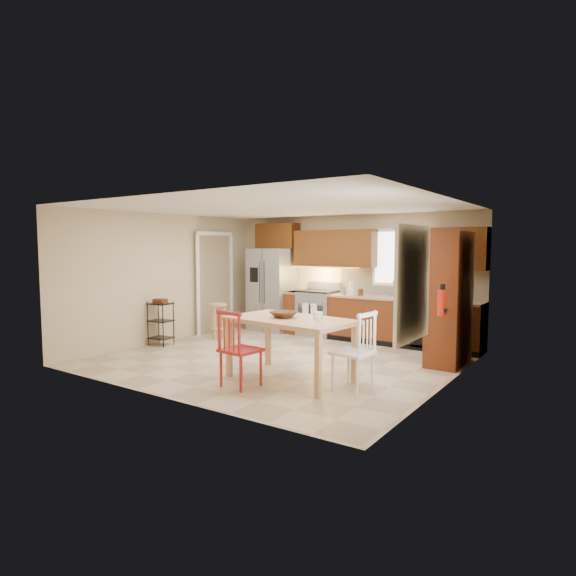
% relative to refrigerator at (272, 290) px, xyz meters
% --- Properties ---
extents(floor, '(5.50, 5.50, 0.00)m').
position_rel_refrigerator_xyz_m(floor, '(1.70, -2.12, -0.91)').
color(floor, tan).
rests_on(floor, ground).
extents(ceiling, '(5.50, 5.00, 0.02)m').
position_rel_refrigerator_xyz_m(ceiling, '(1.70, -2.12, 1.59)').
color(ceiling, silver).
rests_on(ceiling, ground).
extents(wall_back, '(5.50, 0.02, 2.50)m').
position_rel_refrigerator_xyz_m(wall_back, '(1.70, 0.38, 0.34)').
color(wall_back, '#CCB793').
rests_on(wall_back, ground).
extents(wall_front, '(5.50, 0.02, 2.50)m').
position_rel_refrigerator_xyz_m(wall_front, '(1.70, -4.62, 0.34)').
color(wall_front, '#CCB793').
rests_on(wall_front, ground).
extents(wall_left, '(0.02, 5.00, 2.50)m').
position_rel_refrigerator_xyz_m(wall_left, '(-1.05, -2.12, 0.34)').
color(wall_left, '#CCB793').
rests_on(wall_left, ground).
extents(wall_right, '(0.02, 5.00, 2.50)m').
position_rel_refrigerator_xyz_m(wall_right, '(4.45, -2.12, 0.34)').
color(wall_right, '#CCB793').
rests_on(wall_right, ground).
extents(refrigerator, '(0.92, 0.75, 1.82)m').
position_rel_refrigerator_xyz_m(refrigerator, '(0.00, 0.00, 0.00)').
color(refrigerator, gray).
rests_on(refrigerator, floor).
extents(range_stove, '(0.76, 0.63, 0.92)m').
position_rel_refrigerator_xyz_m(range_stove, '(1.15, 0.06, -0.45)').
color(range_stove, gray).
rests_on(range_stove, floor).
extents(base_cabinet_narrow, '(0.30, 0.60, 0.90)m').
position_rel_refrigerator_xyz_m(base_cabinet_narrow, '(0.60, 0.08, -0.46)').
color(base_cabinet_narrow, '#582510').
rests_on(base_cabinet_narrow, floor).
extents(base_cabinet_run, '(2.92, 0.60, 0.90)m').
position_rel_refrigerator_xyz_m(base_cabinet_run, '(2.99, 0.08, -0.46)').
color(base_cabinet_run, '#582510').
rests_on(base_cabinet_run, floor).
extents(dishwasher, '(0.60, 0.02, 0.78)m').
position_rel_refrigerator_xyz_m(dishwasher, '(3.55, -0.22, -0.46)').
color(dishwasher, black).
rests_on(dishwasher, floor).
extents(backsplash, '(2.92, 0.03, 0.55)m').
position_rel_refrigerator_xyz_m(backsplash, '(2.99, 0.36, 0.27)').
color(backsplash, beige).
rests_on(backsplash, wall_back).
extents(upper_over_fridge, '(1.00, 0.35, 0.55)m').
position_rel_refrigerator_xyz_m(upper_over_fridge, '(0.00, 0.20, 1.19)').
color(upper_over_fridge, '#522C0D').
rests_on(upper_over_fridge, wall_back).
extents(upper_left_block, '(1.80, 0.35, 0.75)m').
position_rel_refrigerator_xyz_m(upper_left_block, '(1.45, 0.20, 0.92)').
color(upper_left_block, '#522C0D').
rests_on(upper_left_block, wall_back).
extents(upper_right_block, '(1.00, 0.35, 0.75)m').
position_rel_refrigerator_xyz_m(upper_right_block, '(3.95, 0.20, 0.92)').
color(upper_right_block, '#522C0D').
rests_on(upper_right_block, wall_back).
extents(window_back, '(1.12, 0.04, 1.12)m').
position_rel_refrigerator_xyz_m(window_back, '(2.80, 0.35, 0.74)').
color(window_back, white).
rests_on(window_back, wall_back).
extents(sink, '(0.62, 0.46, 0.16)m').
position_rel_refrigerator_xyz_m(sink, '(2.80, 0.08, -0.05)').
color(sink, gray).
rests_on(sink, base_cabinet_run).
extents(undercab_glow, '(1.60, 0.30, 0.01)m').
position_rel_refrigerator_xyz_m(undercab_glow, '(1.15, 0.17, 0.52)').
color(undercab_glow, '#FFBF66').
rests_on(undercab_glow, wall_back).
extents(soap_bottle, '(0.09, 0.09, 0.19)m').
position_rel_refrigerator_xyz_m(soap_bottle, '(3.18, -0.02, 0.09)').
color(soap_bottle, red).
rests_on(soap_bottle, base_cabinet_run).
extents(paper_towel, '(0.12, 0.12, 0.28)m').
position_rel_refrigerator_xyz_m(paper_towel, '(1.95, 0.03, 0.13)').
color(paper_towel, white).
rests_on(paper_towel, base_cabinet_run).
extents(canister_steel, '(0.11, 0.11, 0.18)m').
position_rel_refrigerator_xyz_m(canister_steel, '(1.75, 0.03, 0.08)').
color(canister_steel, gray).
rests_on(canister_steel, base_cabinet_run).
extents(canister_wood, '(0.10, 0.10, 0.14)m').
position_rel_refrigerator_xyz_m(canister_wood, '(2.15, -0.00, 0.06)').
color(canister_wood, '#4C3014').
rests_on(canister_wood, base_cabinet_run).
extents(pantry, '(0.50, 0.95, 2.10)m').
position_rel_refrigerator_xyz_m(pantry, '(4.13, -0.93, 0.14)').
color(pantry, '#582510').
rests_on(pantry, floor).
extents(fire_extinguisher, '(0.12, 0.12, 0.36)m').
position_rel_refrigerator_xyz_m(fire_extinguisher, '(4.33, -1.98, 0.19)').
color(fire_extinguisher, red).
rests_on(fire_extinguisher, wall_right).
extents(window_right, '(0.04, 1.02, 1.32)m').
position_rel_refrigerator_xyz_m(window_right, '(4.38, -3.27, 0.54)').
color(window_right, white).
rests_on(window_right, wall_right).
extents(doorway, '(0.04, 0.95, 2.10)m').
position_rel_refrigerator_xyz_m(doorway, '(-0.97, -0.82, 0.14)').
color(doorway, '#8C7A59').
rests_on(doorway, wall_left).
extents(dining_table, '(1.85, 1.16, 0.86)m').
position_rel_refrigerator_xyz_m(dining_table, '(2.56, -3.07, -0.48)').
color(dining_table, tan).
rests_on(dining_table, floor).
extents(chair_red, '(0.53, 0.53, 1.03)m').
position_rel_refrigerator_xyz_m(chair_red, '(2.21, -3.72, -0.39)').
color(chair_red, maroon).
rests_on(chair_red, floor).
extents(chair_white, '(0.53, 0.53, 1.03)m').
position_rel_refrigerator_xyz_m(chair_white, '(3.51, -3.02, -0.39)').
color(chair_white, white).
rests_on(chair_white, floor).
extents(table_bowl, '(0.39, 0.39, 0.09)m').
position_rel_refrigerator_xyz_m(table_bowl, '(2.45, -3.07, -0.04)').
color(table_bowl, '#4C3014').
rests_on(table_bowl, dining_table).
extents(table_jar, '(0.16, 0.16, 0.17)m').
position_rel_refrigerator_xyz_m(table_jar, '(2.94, -2.96, -0.01)').
color(table_jar, white).
rests_on(table_jar, dining_table).
extents(bar_stool, '(0.44, 0.44, 0.72)m').
position_rel_refrigerator_xyz_m(bar_stool, '(-0.32, -1.41, -0.55)').
color(bar_stool, tan).
rests_on(bar_stool, floor).
extents(utility_cart, '(0.45, 0.37, 0.84)m').
position_rel_refrigerator_xyz_m(utility_cart, '(-0.79, -2.49, -0.49)').
color(utility_cart, black).
rests_on(utility_cart, floor).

